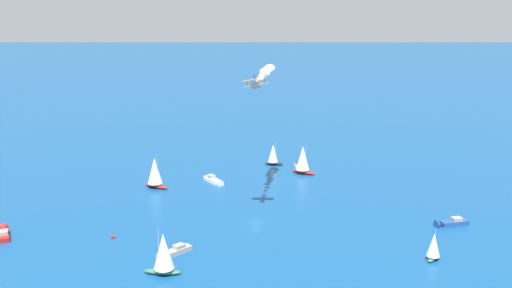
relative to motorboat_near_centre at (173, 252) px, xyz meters
name	(u,v)px	position (x,y,z in m)	size (l,w,h in m)	color
ground_plane	(256,222)	(-24.64, -20.19, -0.79)	(2000.00, 2000.00, 0.00)	navy
motorboat_near_centre	(173,252)	(0.00, 0.00, 0.00)	(9.58, 8.12, 2.92)	#9E9993
motorboat_far_port	(297,166)	(-49.44, -77.59, -0.31)	(1.99, 6.15, 1.76)	white
motorboat_far_stbd	(4,233)	(46.91, -19.43, 0.03)	(5.38, 10.72, 3.01)	#B21E1E
sailboat_inshore	(434,246)	(-65.50, 12.21, 2.86)	(5.53, 5.68, 7.99)	#33704C
motorboat_offshore	(214,181)	(-15.07, -60.89, 0.06)	(6.97, 10.95, 3.13)	white
sailboat_trailing	(303,159)	(-49.55, -67.99, 4.82)	(9.15, 7.95, 12.28)	#B21E1E
sailboat_ahead	(273,154)	(-40.42, -81.80, 3.61)	(7.75, 5.17, 9.63)	black
motorboat_mid_cluster	(450,223)	(-80.71, -9.23, 0.02)	(10.59, 3.76, 3.01)	#23478C
sailboat_outer_ring_a	(155,172)	(5.96, -58.19, 4.84)	(9.20, 7.97, 12.33)	#B21E1E
sailboat_outer_ring_b	(163,253)	(2.12, 10.75, 4.57)	(9.43, 6.05, 11.72)	#33704C
marker_buoy	(113,237)	(16.53, -13.61, -0.40)	(1.10, 1.10, 2.10)	red
biplane_lead	(256,83)	(-24.54, -19.92, 40.81)	(7.49, 7.09, 3.68)	orange
wingwalker_lead	(254,76)	(-24.13, -20.02, 42.92)	(1.46, 0.47, 1.53)	#1E4CB2
smoke_trail_lead	(267,72)	(-32.22, -48.22, 40.77)	(12.08, 33.35, 4.25)	white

